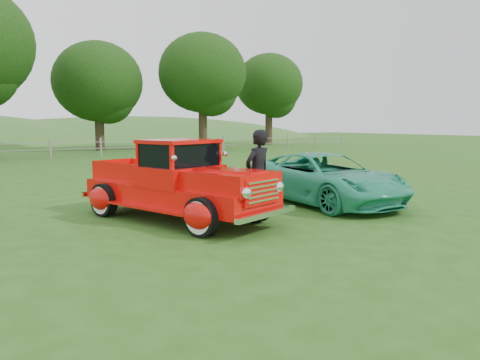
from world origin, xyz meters
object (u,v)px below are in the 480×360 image
tree_mid_east (202,73)px  man (258,174)px  tree_far_east (269,84)px  teal_sedan (324,179)px  red_pickup (178,184)px  tree_near_east (98,82)px

tree_mid_east → man: tree_mid_east is taller
tree_far_east → teal_sedan: bearing=-123.9°
teal_sedan → man: bearing=-165.1°
red_pickup → tree_near_east: bearing=59.2°
teal_sedan → tree_near_east: bearing=87.4°
red_pickup → tree_far_east: bearing=32.6°
tree_far_east → tree_mid_east: bearing=-161.6°
tree_mid_east → red_pickup: 29.40m
tree_far_east → red_pickup: bearing=-129.5°
tree_near_east → tree_far_east: bearing=3.4°
tree_mid_east → man: 29.37m
red_pickup → man: 1.78m
tree_mid_east → tree_far_east: 9.49m
red_pickup → teal_sedan: (4.15, -0.22, -0.13)m
teal_sedan → red_pickup: bearing=178.7°
tree_mid_east → red_pickup: bearing=-119.5°
man → tree_near_east: bearing=-114.5°
tree_near_east → man: 28.70m
tree_near_east → man: size_ratio=4.18×
red_pickup → man: man is taller
red_pickup → teal_sedan: bearing=-20.9°
tree_near_east → tree_mid_east: bearing=-14.0°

